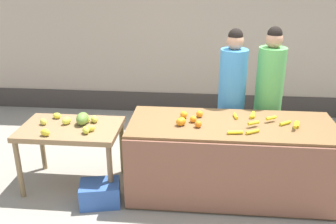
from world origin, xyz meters
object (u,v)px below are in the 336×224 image
Objects in this scene: vendor_woman_green_shirt at (268,99)px; vendor_woman_blue_shirt at (231,100)px; produce_crate at (100,193)px; produce_sack at (149,146)px.

vendor_woman_blue_shirt is at bearing -176.33° from vendor_woman_green_shirt.
vendor_woman_blue_shirt is at bearing 35.86° from produce_crate.
produce_crate is 1.07m from produce_sack.
vendor_woman_green_shirt reaches higher than vendor_woman_blue_shirt.
vendor_woman_blue_shirt is 0.46m from vendor_woman_green_shirt.
vendor_woman_blue_shirt is 1.26m from produce_sack.
vendor_woman_blue_shirt is at bearing 4.94° from produce_sack.
vendor_woman_blue_shirt is 4.13× the size of produce_crate.
vendor_woman_blue_shirt is 3.66× the size of produce_sack.
produce_crate is 0.89× the size of produce_sack.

